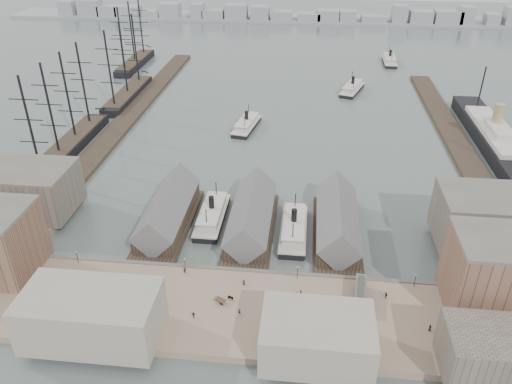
# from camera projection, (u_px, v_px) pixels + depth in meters

# --- Properties ---
(ground) EXTENTS (900.00, 900.00, 0.00)m
(ground) POSITION_uv_depth(u_px,v_px,m) (244.00, 264.00, 139.60)
(ground) COLOR #4B5754
(ground) RESTS_ON ground
(quay) EXTENTS (180.00, 30.00, 2.00)m
(quay) POSITION_uv_depth(u_px,v_px,m) (234.00, 312.00, 121.91)
(quay) COLOR #87705B
(quay) RESTS_ON ground
(seawall) EXTENTS (180.00, 1.20, 2.30)m
(seawall) POSITION_uv_depth(u_px,v_px,m) (242.00, 273.00, 134.55)
(seawall) COLOR #59544C
(seawall) RESTS_ON ground
(west_wharf) EXTENTS (10.00, 220.00, 1.60)m
(west_wharf) POSITION_uv_depth(u_px,v_px,m) (127.00, 119.00, 231.61)
(west_wharf) COLOR #2D231C
(west_wharf) RESTS_ON ground
(east_wharf) EXTENTS (10.00, 180.00, 1.60)m
(east_wharf) POSITION_uv_depth(u_px,v_px,m) (456.00, 142.00, 209.15)
(east_wharf) COLOR #2D231C
(east_wharf) RESTS_ON ground
(ferry_shed_west) EXTENTS (14.00, 42.00, 12.60)m
(ferry_shed_west) POSITION_uv_depth(u_px,v_px,m) (168.00, 212.00, 154.24)
(ferry_shed_west) COLOR #2D231C
(ferry_shed_west) RESTS_ON ground
(ferry_shed_center) EXTENTS (14.00, 42.00, 12.60)m
(ferry_shed_center) POSITION_uv_depth(u_px,v_px,m) (251.00, 217.00, 151.78)
(ferry_shed_center) COLOR #2D231C
(ferry_shed_center) RESTS_ON ground
(ferry_shed_east) EXTENTS (14.00, 42.00, 12.60)m
(ferry_shed_east) POSITION_uv_depth(u_px,v_px,m) (337.00, 223.00, 149.31)
(ferry_shed_east) COLOR #2D231C
(ferry_shed_east) RESTS_ON ground
(warehouse_west_back) EXTENTS (26.00, 20.00, 14.00)m
(warehouse_west_back) POSITION_uv_depth(u_px,v_px,m) (32.00, 191.00, 157.20)
(warehouse_west_back) COLOR #60564C
(warehouse_west_back) RESTS_ON west_land
(warehouse_east_back) EXTENTS (28.00, 20.00, 15.00)m
(warehouse_east_back) POSITION_uv_depth(u_px,v_px,m) (488.00, 221.00, 141.27)
(warehouse_east_back) COLOR #60564C
(warehouse_east_back) RESTS_ON east_land
(street_bldg_center) EXTENTS (24.00, 16.00, 10.00)m
(street_bldg_center) POSITION_uv_depth(u_px,v_px,m) (317.00, 338.00, 106.68)
(street_bldg_center) COLOR gray
(street_bldg_center) RESTS_ON quay
(street_bldg_west) EXTENTS (30.00, 16.00, 12.00)m
(street_bldg_west) POSITION_uv_depth(u_px,v_px,m) (92.00, 316.00, 110.92)
(street_bldg_west) COLOR gray
(street_bldg_west) RESTS_ON quay
(street_bldg_east) EXTENTS (18.00, 14.00, 11.00)m
(street_bldg_east) POSITION_uv_depth(u_px,v_px,m) (488.00, 354.00, 102.25)
(street_bldg_east) COLOR #60564C
(street_bldg_east) RESTS_ON quay
(lamp_post_far_w) EXTENTS (0.44, 0.44, 3.92)m
(lamp_post_far_w) POSITION_uv_depth(u_px,v_px,m) (77.00, 255.00, 135.49)
(lamp_post_far_w) COLOR black
(lamp_post_far_w) RESTS_ON quay
(lamp_post_near_w) EXTENTS (0.44, 0.44, 3.92)m
(lamp_post_near_w) POSITION_uv_depth(u_px,v_px,m) (185.00, 262.00, 132.64)
(lamp_post_near_w) COLOR black
(lamp_post_near_w) RESTS_ON quay
(lamp_post_near_e) EXTENTS (0.44, 0.44, 3.92)m
(lamp_post_near_e) POSITION_uv_depth(u_px,v_px,m) (298.00, 270.00, 129.79)
(lamp_post_near_e) COLOR black
(lamp_post_near_e) RESTS_ON quay
(lamp_post_far_e) EXTENTS (0.44, 0.44, 3.92)m
(lamp_post_far_e) POSITION_uv_depth(u_px,v_px,m) (415.00, 279.00, 126.94)
(lamp_post_far_e) COLOR black
(lamp_post_far_e) RESTS_ON quay
(far_shore) EXTENTS (500.00, 40.00, 15.72)m
(far_shore) POSITION_uv_depth(u_px,v_px,m) (293.00, 16.00, 425.05)
(far_shore) COLOR gray
(far_shore) RESTS_ON ground
(ferry_docked_west) EXTENTS (7.75, 25.82, 9.22)m
(ferry_docked_west) POSITION_uv_depth(u_px,v_px,m) (212.00, 214.00, 157.74)
(ferry_docked_west) COLOR black
(ferry_docked_west) RESTS_ON ground
(ferry_docked_east) EXTENTS (7.86, 26.19, 9.35)m
(ferry_docked_east) POSITION_uv_depth(u_px,v_px,m) (294.00, 228.00, 151.08)
(ferry_docked_east) COLOR black
(ferry_docked_east) RESTS_ON ground
(ferry_open_near) EXTENTS (11.25, 25.40, 8.76)m
(ferry_open_near) POSITION_uv_depth(u_px,v_px,m) (247.00, 124.00, 222.30)
(ferry_open_near) COLOR black
(ferry_open_near) RESTS_ON ground
(ferry_open_mid) EXTENTS (15.03, 26.06, 8.92)m
(ferry_open_mid) POSITION_uv_depth(u_px,v_px,m) (352.00, 88.00, 265.58)
(ferry_open_mid) COLOR black
(ferry_open_mid) RESTS_ON ground
(ferry_open_far) EXTENTS (8.01, 25.16, 8.93)m
(ferry_open_far) POSITION_uv_depth(u_px,v_px,m) (390.00, 60.00, 312.90)
(ferry_open_far) COLOR black
(ferry_open_far) RESTS_ON ground
(sailing_ship_near) EXTENTS (9.38, 64.62, 38.57)m
(sailing_ship_near) POSITION_uv_depth(u_px,v_px,m) (68.00, 145.00, 201.08)
(sailing_ship_near) COLOR black
(sailing_ship_near) RESTS_ON ground
(sailing_ship_mid) EXTENTS (9.38, 54.22, 38.58)m
(sailing_ship_mid) POSITION_uv_depth(u_px,v_px,m) (128.00, 94.00, 255.91)
(sailing_ship_mid) COLOR black
(sailing_ship_mid) RESTS_ON ground
(sailing_ship_far) EXTENTS (9.27, 51.51, 38.12)m
(sailing_ship_far) POSITION_uv_depth(u_px,v_px,m) (135.00, 62.00, 307.37)
(sailing_ship_far) COLOR black
(sailing_ship_far) RESTS_ON ground
(ocean_steamer) EXTENTS (12.29, 89.81, 17.96)m
(ocean_steamer) POSITION_uv_depth(u_px,v_px,m) (493.00, 137.00, 206.04)
(ocean_steamer) COLOR black
(ocean_steamer) RESTS_ON ground
(tram) EXTENTS (3.85, 10.85, 3.78)m
(tram) POSITION_uv_depth(u_px,v_px,m) (360.00, 293.00, 123.31)
(tram) COLOR black
(tram) RESTS_ON quay
(horse_cart_left) EXTENTS (4.81, 2.73, 1.56)m
(horse_cart_left) POSITION_uv_depth(u_px,v_px,m) (96.00, 283.00, 128.23)
(horse_cart_left) COLOR black
(horse_cart_left) RESTS_ON quay
(horse_cart_center) EXTENTS (4.91, 3.15, 1.64)m
(horse_cart_center) POSITION_uv_depth(u_px,v_px,m) (228.00, 299.00, 123.16)
(horse_cart_center) COLOR black
(horse_cart_center) RESTS_ON quay
(horse_cart_right) EXTENTS (4.84, 2.83, 1.61)m
(horse_cart_right) POSITION_uv_depth(u_px,v_px,m) (317.00, 323.00, 115.99)
(horse_cart_right) COLOR black
(horse_cart_right) RESTS_ON quay
(pedestrian_0) EXTENTS (0.68, 0.77, 1.77)m
(pedestrian_0) POSITION_uv_depth(u_px,v_px,m) (63.00, 276.00, 130.68)
(pedestrian_0) COLOR black
(pedestrian_0) RESTS_ON quay
(pedestrian_1) EXTENTS (1.01, 0.93, 1.66)m
(pedestrian_1) POSITION_uv_depth(u_px,v_px,m) (73.00, 295.00, 124.30)
(pedestrian_1) COLOR black
(pedestrian_1) RESTS_ON quay
(pedestrian_2) EXTENTS (0.95, 1.16, 1.57)m
(pedestrian_2) POSITION_uv_depth(u_px,v_px,m) (185.00, 270.00, 132.74)
(pedestrian_2) COLOR black
(pedestrian_2) RESTS_ON quay
(pedestrian_3) EXTENTS (1.02, 0.47, 1.70)m
(pedestrian_3) POSITION_uv_depth(u_px,v_px,m) (193.00, 315.00, 118.35)
(pedestrian_3) COLOR black
(pedestrian_3) RESTS_ON quay
(pedestrian_4) EXTENTS (0.87, 0.94, 1.61)m
(pedestrian_4) POSITION_uv_depth(u_px,v_px,m) (244.00, 282.00, 128.54)
(pedestrian_4) COLOR black
(pedestrian_4) RESTS_ON quay
(pedestrian_5) EXTENTS (0.71, 0.61, 1.66)m
(pedestrian_5) POSITION_uv_depth(u_px,v_px,m) (240.00, 312.00, 119.25)
(pedestrian_5) COLOR black
(pedestrian_5) RESTS_ON quay
(pedestrian_6) EXTENTS (1.08, 1.04, 1.75)m
(pedestrian_6) POSITION_uv_depth(u_px,v_px,m) (300.00, 293.00, 124.97)
(pedestrian_6) COLOR black
(pedestrian_6) RESTS_ON quay
(pedestrian_7) EXTENTS (0.82, 1.20, 1.71)m
(pedestrian_7) POSITION_uv_depth(u_px,v_px,m) (335.00, 324.00, 115.78)
(pedestrian_7) COLOR black
(pedestrian_7) RESTS_ON quay
(pedestrian_8) EXTENTS (0.95, 1.14, 1.83)m
(pedestrian_8) POSITION_uv_depth(u_px,v_px,m) (386.00, 295.00, 124.23)
(pedestrian_8) COLOR black
(pedestrian_8) RESTS_ON quay
(pedestrian_9) EXTENTS (0.73, 0.92, 1.63)m
(pedestrian_9) POSITION_uv_depth(u_px,v_px,m) (489.00, 334.00, 113.03)
(pedestrian_9) COLOR black
(pedestrian_9) RESTS_ON quay
(pedestrian_10) EXTENTS (0.90, 1.01, 1.74)m
(pedestrian_10) POSITION_uv_depth(u_px,v_px,m) (430.00, 328.00, 114.70)
(pedestrian_10) COLOR black
(pedestrian_10) RESTS_ON quay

